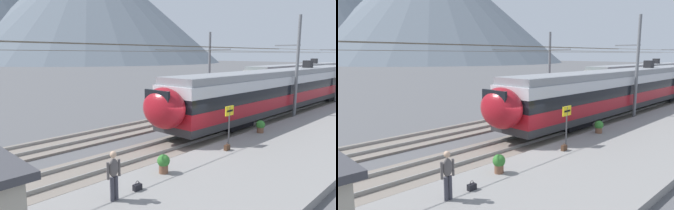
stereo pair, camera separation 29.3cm
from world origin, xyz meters
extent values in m
plane|color=#565659|center=(0.00, 0.00, 0.00)|extent=(400.00, 400.00, 0.00)
cube|color=gray|center=(0.00, -4.14, 0.18)|extent=(120.00, 6.31, 0.36)
cube|color=slate|center=(0.00, 1.01, 0.06)|extent=(120.00, 3.00, 0.12)
cube|color=gray|center=(0.00, 0.29, 0.20)|extent=(120.00, 0.07, 0.16)
cube|color=gray|center=(0.00, 1.73, 0.20)|extent=(120.00, 0.07, 0.16)
cube|color=slate|center=(0.00, 5.77, 0.06)|extent=(120.00, 3.00, 0.12)
cube|color=gray|center=(0.00, 5.05, 0.20)|extent=(120.00, 0.07, 0.16)
cube|color=gray|center=(0.00, 6.48, 0.20)|extent=(120.00, 0.07, 0.16)
cube|color=#2D2D30|center=(14.74, 1.01, 0.92)|extent=(29.59, 2.95, 0.45)
cube|color=maroon|center=(14.74, 1.01, 1.57)|extent=(29.59, 2.95, 0.85)
cube|color=black|center=(14.74, 1.01, 2.38)|extent=(29.59, 2.99, 0.75)
cube|color=silver|center=(14.74, 1.01, 3.08)|extent=(29.59, 2.95, 0.65)
cube|color=gray|center=(14.74, 1.01, 3.62)|extent=(29.29, 2.75, 0.45)
cube|color=black|center=(5.57, 1.01, 0.49)|extent=(2.80, 2.36, 0.42)
cube|color=black|center=(23.92, 1.01, 0.49)|extent=(2.80, 2.36, 0.42)
ellipsoid|color=maroon|center=(-0.61, 1.01, 2.27)|extent=(1.80, 2.72, 2.25)
cube|color=black|center=(-1.11, 1.01, 2.70)|extent=(0.16, 1.77, 1.19)
cube|color=black|center=(19.18, 1.01, 4.20)|extent=(0.90, 0.70, 0.70)
cube|color=#2D2D30|center=(30.35, 5.77, 0.92)|extent=(25.71, 2.88, 0.45)
cube|color=#1E6638|center=(30.35, 5.77, 1.57)|extent=(25.71, 2.88, 0.85)
cube|color=black|center=(30.35, 5.77, 2.38)|extent=(25.71, 2.92, 0.75)
cube|color=beige|center=(30.35, 5.77, 3.08)|extent=(25.71, 2.88, 0.65)
cube|color=gray|center=(30.35, 5.77, 3.62)|extent=(25.41, 2.68, 0.45)
cube|color=black|center=(22.38, 5.77, 0.49)|extent=(2.80, 2.30, 0.42)
cube|color=black|center=(38.32, 5.77, 0.49)|extent=(2.80, 2.30, 0.42)
ellipsoid|color=#1E6638|center=(16.95, 5.77, 2.27)|extent=(1.80, 2.65, 2.25)
cube|color=black|center=(16.45, 5.77, 2.70)|extent=(0.16, 1.73, 1.19)
cube|color=black|center=(34.21, 5.77, 4.20)|extent=(0.90, 0.70, 0.70)
cylinder|color=slate|center=(12.32, -0.74, 4.06)|extent=(0.24, 0.24, 8.13)
cube|color=slate|center=(12.32, 0.14, 5.84)|extent=(0.10, 2.05, 0.10)
cylinder|color=#473823|center=(12.32, 1.01, 5.59)|extent=(47.74, 0.02, 0.02)
cube|color=slate|center=(22.65, 0.14, 5.61)|extent=(0.10, 2.05, 0.10)
cylinder|color=#473823|center=(22.65, 1.01, 5.36)|extent=(47.74, 0.02, 0.02)
cylinder|color=slate|center=(12.59, 7.98, 3.64)|extent=(0.24, 0.24, 7.28)
cube|color=slate|center=(12.59, 6.88, 5.59)|extent=(0.10, 2.52, 0.10)
cylinder|color=#473823|center=(12.59, 5.77, 5.34)|extent=(47.74, 0.02, 0.02)
cylinder|color=#59595B|center=(1.49, -1.75, 1.41)|extent=(0.08, 0.08, 2.12)
cube|color=yellow|center=(1.49, -1.75, 2.22)|extent=(0.70, 0.06, 0.50)
cube|color=black|center=(1.49, -1.79, 2.22)|extent=(0.52, 0.01, 0.10)
cylinder|color=#383842|center=(-6.56, -2.61, 0.77)|extent=(0.14, 0.14, 0.82)
cylinder|color=#383842|center=(-6.40, -2.61, 0.77)|extent=(0.14, 0.14, 0.82)
ellipsoid|color=#514C4C|center=(-6.48, -2.61, 1.49)|extent=(0.36, 0.22, 0.62)
sphere|color=tan|center=(-6.48, -2.61, 1.94)|extent=(0.22, 0.22, 0.22)
cylinder|color=#514C4C|center=(-6.70, -2.61, 1.44)|extent=(0.09, 0.09, 0.58)
cylinder|color=#514C4C|center=(-6.26, -2.61, 1.44)|extent=(0.09, 0.09, 0.58)
cube|color=black|center=(-5.45, -2.56, 0.47)|extent=(0.32, 0.18, 0.22)
torus|color=black|center=(-5.45, -2.56, 0.63)|extent=(0.16, 0.02, 0.16)
cube|color=#472D1E|center=(0.70, -2.19, 0.50)|extent=(0.32, 0.18, 0.28)
torus|color=#472D1E|center=(0.70, -2.19, 0.69)|extent=(0.16, 0.02, 0.16)
cylinder|color=brown|center=(-3.66, -2.07, 0.54)|extent=(0.38, 0.38, 0.36)
sphere|color=#33752D|center=(-3.66, -2.07, 0.88)|extent=(0.52, 0.52, 0.52)
sphere|color=#DB5193|center=(-3.66, -2.07, 0.99)|extent=(0.29, 0.29, 0.29)
cylinder|color=brown|center=(5.16, -1.63, 0.53)|extent=(0.41, 0.41, 0.34)
sphere|color=#33752D|center=(5.16, -1.63, 0.86)|extent=(0.55, 0.55, 0.55)
sphere|color=purple|center=(5.16, -1.63, 0.98)|extent=(0.30, 0.30, 0.30)
cone|color=slate|center=(104.35, 177.73, 37.09)|extent=(173.15, 173.15, 74.18)
camera|label=1|loc=(-12.07, -10.62, 5.13)|focal=33.06mm
camera|label=2|loc=(-11.86, -10.83, 5.13)|focal=33.06mm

